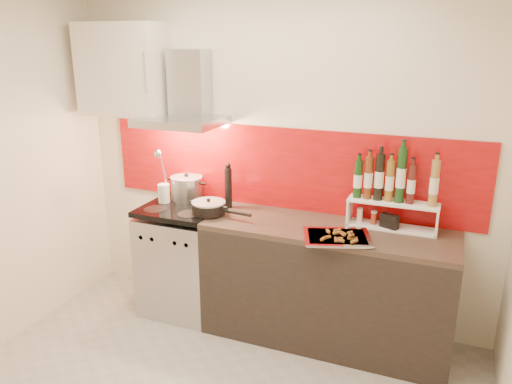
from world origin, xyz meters
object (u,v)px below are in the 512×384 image
at_px(range_stove, 184,259).
at_px(baking_tray, 337,237).
at_px(stock_pot, 187,188).
at_px(saute_pan, 209,207).
at_px(counter, 326,284).
at_px(pepper_mill, 228,186).

xyz_separation_m(range_stove, baking_tray, (1.31, -0.19, 0.47)).
bearing_deg(stock_pot, saute_pan, -36.16).
xyz_separation_m(range_stove, counter, (1.20, 0.00, 0.01)).
bearing_deg(range_stove, pepper_mill, 21.49).
bearing_deg(counter, saute_pan, -175.24).
height_order(counter, pepper_mill, pepper_mill).
bearing_deg(counter, range_stove, -179.77).
bearing_deg(saute_pan, pepper_mill, 73.39).
bearing_deg(saute_pan, baking_tray, -6.55).
distance_m(stock_pot, pepper_mill, 0.40).
xyz_separation_m(stock_pot, pepper_mill, (0.39, -0.03, 0.07)).
relative_size(stock_pot, saute_pan, 0.53).
height_order(saute_pan, pepper_mill, pepper_mill).
xyz_separation_m(counter, saute_pan, (-0.91, -0.08, 0.51)).
bearing_deg(baking_tray, range_stove, 171.80).
height_order(counter, saute_pan, saute_pan).
height_order(range_stove, pepper_mill, pepper_mill).
relative_size(range_stove, counter, 0.51).
bearing_deg(baking_tray, counter, 118.81).
bearing_deg(baking_tray, saute_pan, 173.45).
bearing_deg(baking_tray, stock_pot, 165.10).
relative_size(range_stove, baking_tray, 1.72).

